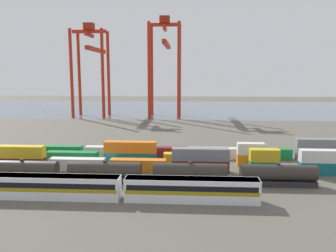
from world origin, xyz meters
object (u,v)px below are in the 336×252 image
(shipping_container_2, at_px, (18,163))
(shipping_container_21, at_px, (10,150))
(freight_tank_row, at_px, (147,173))
(shipping_container_23, at_px, (109,151))
(shipping_container_10, at_px, (329,168))
(shipping_container_16, at_px, (130,158))
(gantry_crane_central, at_px, (165,56))
(shipping_container_5, at_px, (138,165))
(passenger_train, at_px, (55,186))
(shipping_container_24, at_px, (161,152))
(gantry_crane_west, at_px, (92,60))
(shipping_container_4, at_px, (77,164))

(shipping_container_2, bearing_deg, shipping_container_21, 124.58)
(freight_tank_row, distance_m, shipping_container_23, 24.07)
(shipping_container_10, height_order, shipping_container_16, same)
(gantry_crane_central, bearing_deg, shipping_container_5, -89.35)
(shipping_container_2, distance_m, shipping_container_21, 15.28)
(shipping_container_16, bearing_deg, gantry_crane_central, 89.01)
(shipping_container_16, bearing_deg, passenger_train, -110.35)
(shipping_container_2, height_order, shipping_container_10, same)
(passenger_train, height_order, shipping_container_10, passenger_train)
(passenger_train, bearing_deg, shipping_container_21, 128.91)
(shipping_container_24, bearing_deg, gantry_crane_west, 115.80)
(passenger_train, relative_size, freight_tank_row, 1.07)
(shipping_container_5, height_order, shipping_container_24, same)
(shipping_container_10, distance_m, shipping_container_23, 50.94)
(shipping_container_4, xyz_separation_m, gantry_crane_central, (12.24, 99.59, 28.19))
(passenger_train, distance_m, shipping_container_4, 17.27)
(passenger_train, relative_size, shipping_container_24, 5.59)
(shipping_container_4, height_order, shipping_container_21, same)
(passenger_train, relative_size, shipping_container_2, 5.59)
(shipping_container_5, distance_m, shipping_container_10, 40.12)
(shipping_container_16, distance_m, shipping_container_23, 9.05)
(shipping_container_5, bearing_deg, shipping_container_10, 0.00)
(shipping_container_4, distance_m, gantry_crane_central, 104.22)
(shipping_container_2, distance_m, shipping_container_16, 24.81)
(shipping_container_23, bearing_deg, shipping_container_16, -44.07)
(shipping_container_23, height_order, gantry_crane_west, gantry_crane_west)
(passenger_train, bearing_deg, freight_tank_row, 31.99)
(gantry_crane_west, bearing_deg, freight_tank_row, -69.10)
(gantry_crane_west, bearing_deg, shipping_container_24, -64.20)
(freight_tank_row, relative_size, shipping_container_2, 5.22)
(shipping_container_16, bearing_deg, shipping_container_4, -149.37)
(shipping_container_10, height_order, shipping_container_23, same)
(freight_tank_row, xyz_separation_m, shipping_container_21, (-38.40, 20.72, -0.77))
(shipping_container_23, distance_m, gantry_crane_west, 94.74)
(shipping_container_23, bearing_deg, shipping_container_24, 0.00)
(shipping_container_21, height_order, shipping_container_23, same)
(shipping_container_10, bearing_deg, shipping_container_5, 180.00)
(shipping_container_2, bearing_deg, shipping_container_10, 0.00)
(freight_tank_row, height_order, shipping_container_16, freight_tank_row)
(shipping_container_16, distance_m, shipping_container_21, 33.27)
(freight_tank_row, distance_m, shipping_container_2, 30.83)
(shipping_container_4, bearing_deg, shipping_container_23, 71.84)
(shipping_container_2, relative_size, gantry_crane_central, 0.25)
(passenger_train, distance_m, shipping_container_24, 33.43)
(shipping_container_2, height_order, shipping_container_4, same)
(shipping_container_2, height_order, shipping_container_16, same)
(freight_tank_row, distance_m, gantry_crane_central, 111.23)
(shipping_container_2, bearing_deg, shipping_container_4, 0.00)
(shipping_container_21, height_order, shipping_container_24, same)
(shipping_container_2, xyz_separation_m, shipping_container_24, (30.59, 12.58, 0.00))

